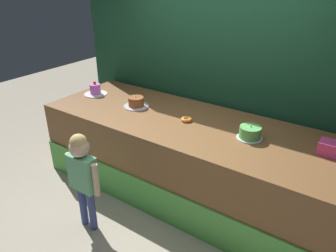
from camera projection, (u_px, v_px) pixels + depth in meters
name	position (u px, v px, depth m)	size (l,w,h in m)	color
ground_plane	(155.00, 216.00, 3.57)	(12.00, 12.00, 0.00)	#ADA38E
stage_platform	(185.00, 157.00, 3.82)	(3.51, 1.26, 0.94)	brown
curtain_backdrop	(218.00, 64.00, 3.93)	(4.24, 0.08, 2.89)	#19472D
child_figure	(82.00, 170.00, 3.13)	(0.43, 0.20, 1.11)	#3F4C8C
pink_box	(332.00, 149.00, 2.93)	(0.24, 0.16, 0.13)	#F24691
donut	(186.00, 119.00, 3.61)	(0.13, 0.13, 0.04)	orange
cake_left	(95.00, 90.00, 4.38)	(0.32, 0.32, 0.19)	white
cake_center	(136.00, 102.00, 3.98)	(0.32, 0.32, 0.16)	silver
cake_right	(250.00, 133.00, 3.22)	(0.26, 0.26, 0.16)	silver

